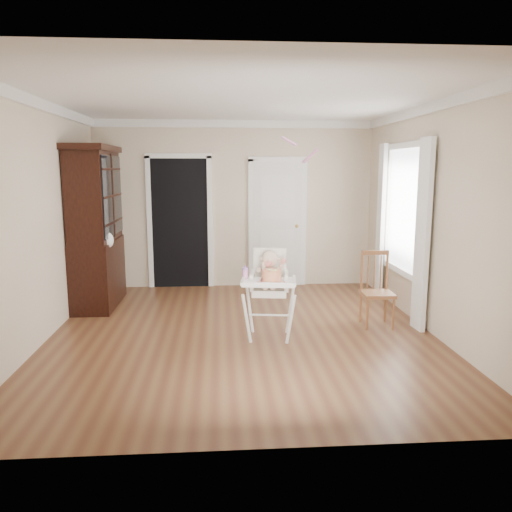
{
  "coord_description": "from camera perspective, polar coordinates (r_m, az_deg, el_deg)",
  "views": [
    {
      "loc": [
        -0.25,
        -5.69,
        1.94
      ],
      "look_at": [
        0.14,
        -0.26,
        0.98
      ],
      "focal_mm": 35.0,
      "sensor_mm": 36.0,
      "label": 1
    }
  ],
  "objects": [
    {
      "name": "wall_back",
      "position": [
        8.22,
        -2.42,
        5.84
      ],
      "size": [
        4.5,
        0.0,
        4.5
      ],
      "primitive_type": "plane",
      "rotation": [
        1.57,
        0.0,
        0.0
      ],
      "color": "beige",
      "rests_on": "floor"
    },
    {
      "name": "closet_door",
      "position": [
        8.27,
        2.46,
        3.61
      ],
      "size": [
        0.96,
        0.09,
        2.13
      ],
      "color": "white",
      "rests_on": "wall_back"
    },
    {
      "name": "window_right",
      "position": [
        6.96,
        16.31,
        4.19
      ],
      "size": [
        0.13,
        1.84,
        2.3
      ],
      "color": "white",
      "rests_on": "wall_right"
    },
    {
      "name": "streamer",
      "position": [
        6.76,
        3.78,
        12.97
      ],
      "size": [
        0.15,
        0.48,
        0.15
      ],
      "primitive_type": null,
      "rotation": [
        0.26,
        0.0,
        0.25
      ],
      "color": "pink",
      "rests_on": "ceiling"
    },
    {
      "name": "baby",
      "position": [
        5.69,
        1.57,
        -1.68
      ],
      "size": [
        0.29,
        0.24,
        0.44
      ],
      "rotation": [
        0.0,
        0.0,
        -0.13
      ],
      "color": "beige",
      "rests_on": "high_chair"
    },
    {
      "name": "cake",
      "position": [
        5.43,
        1.81,
        -2.25
      ],
      "size": [
        0.27,
        0.27,
        0.13
      ],
      "color": "silver",
      "rests_on": "high_chair"
    },
    {
      "name": "sippy_cup",
      "position": [
        5.54,
        -1.24,
        -1.92
      ],
      "size": [
        0.07,
        0.07,
        0.16
      ],
      "rotation": [
        0.0,
        0.0,
        -0.13
      ],
      "color": "pink",
      "rests_on": "high_chair"
    },
    {
      "name": "high_chair",
      "position": [
        5.7,
        1.54,
        -3.13
      ],
      "size": [
        0.68,
        0.81,
        1.05
      ],
      "rotation": [
        0.0,
        0.0,
        -0.13
      ],
      "color": "white",
      "rests_on": "floor"
    },
    {
      "name": "crown_molding",
      "position": [
        5.74,
        -1.7,
        16.98
      ],
      "size": [
        4.5,
        5.0,
        0.12
      ],
      "primitive_type": null,
      "color": "white",
      "rests_on": "ceiling"
    },
    {
      "name": "ceiling",
      "position": [
        5.75,
        -1.7,
        17.57
      ],
      "size": [
        5.0,
        5.0,
        0.0
      ],
      "primitive_type": "plane",
      "rotation": [
        3.14,
        0.0,
        0.0
      ],
      "color": "white",
      "rests_on": "wall_back"
    },
    {
      "name": "wall_right",
      "position": [
        6.25,
        19.51,
        3.99
      ],
      "size": [
        0.0,
        5.0,
        5.0
      ],
      "primitive_type": "plane",
      "rotation": [
        1.57,
        0.0,
        -1.57
      ],
      "color": "beige",
      "rests_on": "floor"
    },
    {
      "name": "doorway",
      "position": [
        8.24,
        -8.69,
        4.07
      ],
      "size": [
        1.06,
        0.05,
        2.22
      ],
      "color": "black",
      "rests_on": "wall_back"
    },
    {
      "name": "dining_chair",
      "position": [
        6.4,
        13.64,
        -3.95
      ],
      "size": [
        0.39,
        0.39,
        0.92
      ],
      "rotation": [
        0.0,
        0.0,
        -0.03
      ],
      "color": "brown",
      "rests_on": "floor"
    },
    {
      "name": "floor",
      "position": [
        6.02,
        -1.57,
        -8.83
      ],
      "size": [
        5.0,
        5.0,
        0.0
      ],
      "primitive_type": "plane",
      "color": "#542E1D",
      "rests_on": "ground"
    },
    {
      "name": "china_cabinet",
      "position": [
        7.36,
        -17.79,
        3.17
      ],
      "size": [
        0.59,
        1.34,
        2.25
      ],
      "color": "black",
      "rests_on": "floor"
    },
    {
      "name": "wall_left",
      "position": [
        6.06,
        -23.44,
        3.57
      ],
      "size": [
        0.0,
        5.0,
        5.0
      ],
      "primitive_type": "plane",
      "rotation": [
        1.57,
        0.0,
        1.57
      ],
      "color": "beige",
      "rests_on": "floor"
    }
  ]
}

